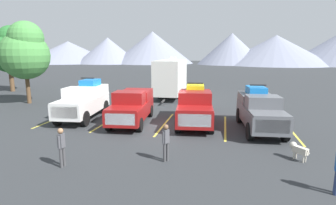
{
  "coord_description": "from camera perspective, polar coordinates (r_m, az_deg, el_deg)",
  "views": [
    {
      "loc": [
        3.59,
        -15.63,
        4.54
      ],
      "look_at": [
        0.0,
        1.49,
        1.2
      ],
      "focal_mm": 28.59,
      "sensor_mm": 36.0,
      "label": 1
    }
  ],
  "objects": [
    {
      "name": "person_b",
      "position": [
        11.19,
        -0.45,
        -8.05
      ],
      "size": [
        0.29,
        0.3,
        1.6
      ],
      "color": "#3F3F42",
      "rests_on": "ground"
    },
    {
      "name": "camper_trailer_a",
      "position": [
        26.93,
        0.67,
        5.62
      ],
      "size": [
        2.57,
        8.4,
        4.0
      ],
      "color": "silver",
      "rests_on": "ground"
    },
    {
      "name": "pickup_truck_d",
      "position": [
        16.49,
        18.93,
        -1.49
      ],
      "size": [
        2.48,
        5.43,
        2.59
      ],
      "color": "#595B60",
      "rests_on": "ground"
    },
    {
      "name": "lot_stripe_c",
      "position": [
        17.13,
        -0.69,
        -4.55
      ],
      "size": [
        0.12,
        5.5,
        0.01
      ],
      "primitive_type": "cube",
      "color": "gold",
      "rests_on": "ground"
    },
    {
      "name": "pickup_truck_c",
      "position": [
        16.99,
        5.76,
        -0.69
      ],
      "size": [
        2.62,
        5.55,
        2.54
      ],
      "color": "maroon",
      "rests_on": "ground"
    },
    {
      "name": "lot_stripe_b",
      "position": [
        18.3,
        -12.36,
        -3.8
      ],
      "size": [
        0.12,
        5.5,
        0.01
      ],
      "primitive_type": "cube",
      "color": "gold",
      "rests_on": "ground"
    },
    {
      "name": "dog",
      "position": [
        12.77,
        25.89,
        -8.84
      ],
      "size": [
        0.67,
        0.76,
        0.72
      ],
      "color": "beige",
      "rests_on": "ground"
    },
    {
      "name": "lot_stripe_a",
      "position": [
        20.12,
        -22.25,
        -3.04
      ],
      "size": [
        0.12,
        5.5,
        0.01
      ],
      "primitive_type": "cube",
      "color": "gold",
      "rests_on": "ground"
    },
    {
      "name": "ground_plane",
      "position": [
        16.66,
        -1.06,
        -5.0
      ],
      "size": [
        240.0,
        240.0,
        0.0
      ],
      "primitive_type": "plane",
      "color": "#2D3033"
    },
    {
      "name": "person_c",
      "position": [
        11.48,
        -21.76,
        -8.36
      ],
      "size": [
        0.22,
        0.35,
        1.6
      ],
      "color": "#3F3F42",
      "rests_on": "ground"
    },
    {
      "name": "tree_b",
      "position": [
        35.67,
        -30.72,
        9.66
      ],
      "size": [
        4.38,
        4.38,
        7.44
      ],
      "color": "brown",
      "rests_on": "ground"
    },
    {
      "name": "pickup_truck_b",
      "position": [
        17.39,
        -7.67,
        -0.68
      ],
      "size": [
        2.52,
        5.48,
        2.12
      ],
      "color": "maroon",
      "rests_on": "ground"
    },
    {
      "name": "tree_a",
      "position": [
        26.46,
        -28.16,
        9.61
      ],
      "size": [
        4.13,
        4.13,
        7.1
      ],
      "color": "brown",
      "rests_on": "ground"
    },
    {
      "name": "mountain_ridge",
      "position": [
        102.03,
        16.47,
        11.02
      ],
      "size": [
        161.27,
        40.22,
        13.05
      ],
      "color": "gray",
      "rests_on": "ground"
    },
    {
      "name": "lot_stripe_e",
      "position": [
        17.21,
        24.84,
        -5.5
      ],
      "size": [
        0.12,
        5.5,
        0.01
      ],
      "primitive_type": "cube",
      "color": "gold",
      "rests_on": "ground"
    },
    {
      "name": "pickup_truck_a",
      "position": [
        19.3,
        -17.44,
        0.5
      ],
      "size": [
        2.49,
        5.53,
        2.73
      ],
      "color": "white",
      "rests_on": "ground"
    },
    {
      "name": "lot_stripe_d",
      "position": [
        16.75,
        12.1,
        -5.15
      ],
      "size": [
        0.12,
        5.5,
        0.01
      ],
      "primitive_type": "cube",
      "color": "gold",
      "rests_on": "ground"
    }
  ]
}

